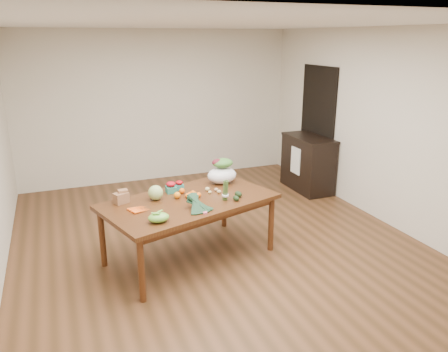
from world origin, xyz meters
name	(u,v)px	position (x,y,z in m)	size (l,w,h in m)	color
floor	(217,244)	(0.00, 0.00, 0.00)	(6.00, 6.00, 0.00)	brown
ceiling	(216,23)	(0.00, 0.00, 2.70)	(5.00, 6.00, 0.02)	white
room_walls	(217,142)	(0.00, 0.00, 1.35)	(5.02, 6.02, 2.70)	beige
dining_table	(190,229)	(-0.43, -0.22, 0.38)	(1.96, 1.09, 0.75)	#4E2E12
doorway_dark	(317,127)	(2.48, 1.60, 1.05)	(0.02, 1.00, 2.10)	black
cabinet	(308,163)	(2.22, 1.42, 0.47)	(0.52, 1.02, 0.94)	black
dish_towel	(296,161)	(1.96, 1.40, 0.55)	(0.02, 0.28, 0.45)	white
paper_bag	(121,197)	(-1.18, -0.04, 0.82)	(0.21, 0.17, 0.15)	brown
cabbage	(156,193)	(-0.79, -0.09, 0.84)	(0.17, 0.17, 0.17)	#98B065
strawberry_basket_a	(171,188)	(-0.56, 0.09, 0.80)	(0.12, 0.12, 0.11)	#AC0B20
strawberry_basket_b	(179,186)	(-0.44, 0.17, 0.79)	(0.10, 0.10, 0.09)	#AC0B12
orange_a	(177,195)	(-0.55, -0.13, 0.79)	(0.08, 0.08, 0.08)	orange
orange_b	(182,191)	(-0.45, 0.00, 0.79)	(0.07, 0.07, 0.07)	#ED5D0E
orange_c	(192,195)	(-0.37, -0.17, 0.78)	(0.07, 0.07, 0.07)	orange
mandarin_cluster	(193,194)	(-0.37, -0.18, 0.80)	(0.18, 0.18, 0.09)	#E54E0E
carrots	(139,209)	(-1.04, -0.34, 0.76)	(0.22, 0.19, 0.03)	orange
snap_pea_bag	(159,217)	(-0.91, -0.73, 0.80)	(0.22, 0.16, 0.10)	#6DB53D
kale_bunch	(199,204)	(-0.43, -0.60, 0.83)	(0.32, 0.40, 0.16)	black
asparagus_bundle	(225,190)	(-0.05, -0.40, 0.88)	(0.08, 0.08, 0.25)	#567A38
potato_a	(210,192)	(-0.14, -0.12, 0.77)	(0.04, 0.04, 0.04)	#CCC076
potato_b	(219,192)	(-0.03, -0.15, 0.77)	(0.05, 0.05, 0.04)	tan
potato_c	(216,190)	(-0.03, -0.07, 0.77)	(0.05, 0.04, 0.04)	tan
potato_d	(207,189)	(-0.13, -0.02, 0.78)	(0.06, 0.05, 0.05)	#D6C67B
potato_e	(226,189)	(0.08, -0.09, 0.77)	(0.05, 0.05, 0.04)	tan
avocado_a	(236,198)	(0.06, -0.46, 0.78)	(0.06, 0.09, 0.06)	black
avocado_b	(238,194)	(0.14, -0.35, 0.79)	(0.07, 0.11, 0.07)	black
salad_bag	(222,172)	(0.15, 0.20, 0.90)	(0.38, 0.29, 0.30)	white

